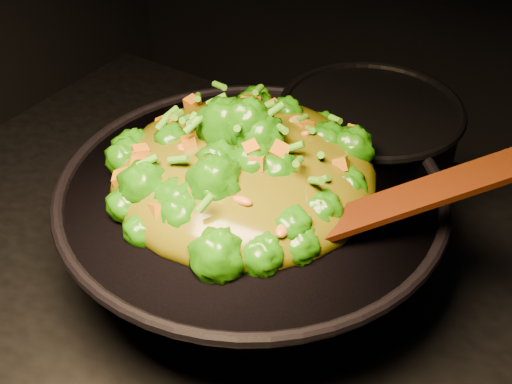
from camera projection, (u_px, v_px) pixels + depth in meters
The scene contains 4 objects.
wok at pixel (252, 226), 0.79m from camera, with size 0.45×0.45×0.13m, color black, non-canonical shape.
stir_fry at pixel (243, 141), 0.73m from camera, with size 0.32×0.32×0.11m, color #1E6307, non-canonical shape.
spatula at pixel (400, 202), 0.66m from camera, with size 0.28×0.04×0.01m, color #351206.
back_pot at pixel (366, 146), 0.92m from camera, with size 0.24×0.24×0.14m, color black.
Camera 1 is at (0.26, -0.40, 1.50)m, focal length 45.00 mm.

